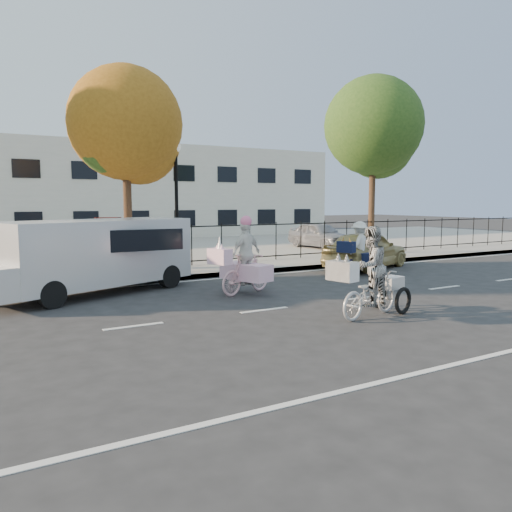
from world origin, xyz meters
TOP-DOWN VIEW (x-y plane):
  - ground at (0.00, 0.00)m, footprint 120.00×120.00m
  - road_markings at (0.00, 0.00)m, footprint 60.00×9.52m
  - curb at (0.00, 5.05)m, footprint 60.00×0.10m
  - sidewalk at (0.00, 6.10)m, footprint 60.00×2.20m
  - parking_lot at (0.00, 15.00)m, footprint 60.00×15.60m
  - iron_fence at (0.00, 7.20)m, footprint 58.00×0.06m
  - building at (0.00, 25.00)m, footprint 34.00×10.00m
  - lamppost at (0.50, 6.80)m, footprint 0.36×0.36m
  - street_sign at (-1.85, 6.80)m, footprint 0.85×0.06m
  - zebra_trike at (1.65, -1.66)m, footprint 2.27×1.23m
  - unicorn_bike at (0.57, 1.97)m, footprint 2.12×1.53m
  - bull_bike at (5.57, 3.19)m, footprint 1.98×1.41m
  - white_van at (-2.92, 4.02)m, footprint 6.03×3.61m
  - gold_sedan at (6.81, 4.19)m, footprint 4.44×3.00m
  - lot_car_b at (-3.34, 10.43)m, footprint 3.34×5.40m
  - lot_car_c at (-2.85, 9.76)m, footprint 1.92×4.38m
  - lot_car_d at (9.34, 10.36)m, footprint 1.70×3.85m
  - tree_mid at (-0.92, 7.36)m, footprint 3.79×3.79m
  - tree_east at (10.02, 7.36)m, footprint 4.32×4.32m

SIDE VIEW (x-z plane):
  - ground at x=0.00m, z-range 0.00..0.00m
  - road_markings at x=0.00m, z-range 0.00..0.01m
  - curb at x=0.00m, z-range 0.00..0.15m
  - sidewalk at x=0.00m, z-range 0.00..0.15m
  - parking_lot at x=0.00m, z-range 0.00..0.15m
  - gold_sedan at x=6.81m, z-range 0.00..1.40m
  - bull_bike at x=5.57m, z-range -0.18..1.61m
  - zebra_trike at x=1.65m, z-range -0.22..1.72m
  - unicorn_bike at x=0.57m, z-range -0.27..1.82m
  - lot_car_d at x=9.34m, z-range 0.15..1.44m
  - lot_car_b at x=-3.34m, z-range 0.15..1.55m
  - lot_car_c at x=-2.85m, z-range 0.15..1.55m
  - iron_fence at x=0.00m, z-range 0.15..1.65m
  - white_van at x=-2.92m, z-range 0.10..2.07m
  - street_sign at x=-1.85m, z-range 0.52..2.32m
  - building at x=0.00m, z-range 0.00..6.00m
  - lamppost at x=0.50m, z-range 0.95..5.28m
  - tree_mid at x=-0.92m, z-range 1.39..8.33m
  - tree_east at x=10.02m, z-range 1.59..9.51m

